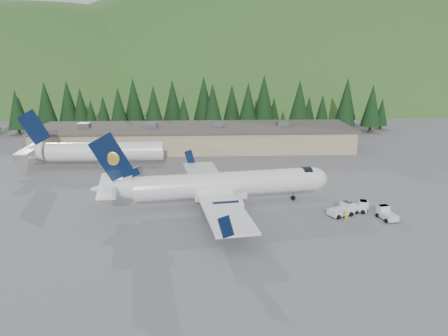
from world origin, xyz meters
The scene contains 11 objects.
ground centered at (0.00, 0.00, 0.00)m, with size 600.00×600.00×0.00m, color slate.
airliner centered at (-1.00, -0.15, 3.07)m, with size 34.74×32.73×11.53m.
second_airliner centered at (-24.92, 22.00, 3.32)m, with size 27.50×11.00×10.05m.
baggage_tug_a centered at (15.85, -4.92, 0.82)m, with size 3.84×3.15×1.83m.
baggage_tug_b centered at (18.43, -3.58, 0.75)m, with size 3.44×2.56×1.67m.
baggage_tug_c centered at (21.38, -6.47, 0.75)m, with size 2.37×3.37×1.67m.
terminal_building centered at (-5.01, 38.00, 2.62)m, with size 71.00×17.00×6.10m.
baggage_tug_d centered at (18.81, -3.42, 0.63)m, with size 2.96×2.38×1.41m.
ramp_worker centered at (15.79, -6.85, 0.80)m, with size 0.59×0.38×1.61m, color yellow.
tree_line centered at (-4.60, 61.99, 7.42)m, with size 110.50×18.29×13.95m.
hills centered at (53.34, 207.38, -82.80)m, with size 614.00×330.00×300.00m.
Camera 1 is at (-3.18, -60.58, 22.32)m, focal length 35.00 mm.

